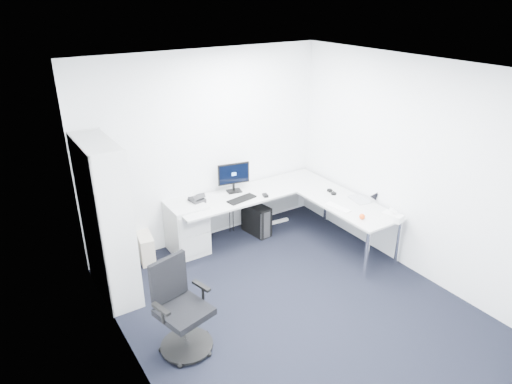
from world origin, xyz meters
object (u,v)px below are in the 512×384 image
bookshelf (106,221)px  task_chair (184,309)px  l_desk (266,222)px  monitor (234,177)px  laptop (361,193)px

bookshelf → task_chair: bearing=-77.3°
l_desk → monitor: bearing=115.9°
bookshelf → laptop: bookshelf is taller
bookshelf → laptop: (3.27, -0.76, -0.15)m
task_chair → laptop: task_chair is taller
laptop → task_chair: bearing=-158.0°
monitor → laptop: bearing=-31.0°
task_chair → monitor: size_ratio=2.15×
l_desk → bookshelf: size_ratio=1.25×
task_chair → laptop: (2.96, 0.61, 0.31)m
bookshelf → monitor: 1.99m
bookshelf → laptop: bearing=-13.0°
bookshelf → monitor: bookshelf is taller
task_chair → monitor: (1.63, 1.81, 0.43)m
bookshelf → laptop: size_ratio=6.06×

